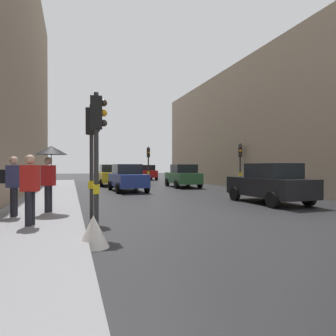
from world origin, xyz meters
TOP-DOWN VIEW (x-y plane):
  - ground_plane at (0.00, 0.00)m, footprint 120.00×120.00m
  - sidewalk_kerb at (-7.04, 6.00)m, footprint 2.59×40.00m
  - building_facade_right at (11.74, 11.02)m, footprint 12.00×32.38m
  - traffic_light_mid_street at (5.43, 11.22)m, footprint 0.35×0.45m
  - traffic_light_near_left at (-5.42, 0.43)m, footprint 0.44×0.26m
  - traffic_light_near_right at (-5.42, 2.25)m, footprint 0.45×0.34m
  - traffic_light_far_median at (0.51, 18.35)m, footprint 0.25×0.43m
  - car_yellow_taxi at (-2.89, 17.84)m, footprint 2.04×4.21m
  - car_blue_van at (-2.55, 11.88)m, footprint 2.17×4.28m
  - car_green_estate at (2.20, 14.19)m, footprint 2.21×4.29m
  - car_red_sedan at (2.54, 27.27)m, footprint 2.11×4.25m
  - car_dark_suv at (2.28, 3.66)m, footprint 2.10×4.24m
  - car_silver_hatchback at (-2.34, 23.93)m, footprint 2.03×4.20m
  - pedestrian_with_umbrella at (-6.69, 2.93)m, footprint 1.00×1.00m
  - pedestrian_with_grey_backpack at (-7.71, 2.36)m, footprint 0.62×0.36m
  - pedestrian_in_red_jacket at (-7.04, 0.73)m, footprint 0.46×0.36m
  - warning_sign_triangle at (-5.63, -1.27)m, footprint 0.64×0.64m

SIDE VIEW (x-z plane):
  - ground_plane at x=0.00m, z-range 0.00..0.00m
  - sidewalk_kerb at x=-7.04m, z-range 0.00..0.16m
  - warning_sign_triangle at x=-5.63m, z-range 0.00..0.65m
  - car_yellow_taxi at x=-2.89m, z-range 0.00..1.76m
  - car_blue_van at x=-2.55m, z-range 0.00..1.76m
  - car_green_estate at x=2.20m, z-range 0.00..1.76m
  - car_red_sedan at x=2.54m, z-range 0.00..1.76m
  - car_dark_suv at x=2.28m, z-range 0.00..1.76m
  - car_silver_hatchback at x=-2.34m, z-range 0.00..1.76m
  - pedestrian_in_red_jacket at x=-7.04m, z-range 0.25..2.02m
  - pedestrian_with_grey_backpack at x=-7.71m, z-range 0.28..2.05m
  - pedestrian_with_umbrella at x=-6.69m, z-range 0.77..2.91m
  - traffic_light_mid_street at x=5.43m, z-range 0.62..3.86m
  - traffic_light_far_median at x=0.51m, z-range 0.64..3.99m
  - traffic_light_near_left at x=-5.42m, z-range 0.67..4.21m
  - traffic_light_near_right at x=-5.42m, z-range 0.68..4.26m
  - building_facade_right at x=11.74m, z-range 0.00..9.39m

